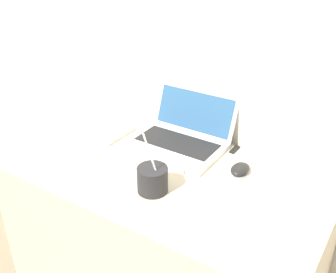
{
  "coord_description": "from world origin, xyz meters",
  "views": [
    {
      "loc": [
        0.66,
        -0.68,
        1.52
      ],
      "look_at": [
        -0.06,
        0.42,
        0.83
      ],
      "focal_mm": 42.0,
      "sensor_mm": 36.0,
      "label": 1
    }
  ],
  "objects": [
    {
      "name": "wall_back",
      "position": [
        0.0,
        0.67,
        1.25
      ],
      "size": [
        7.0,
        0.04,
        2.5
      ],
      "color": "silver",
      "rests_on": "ground_plane"
    },
    {
      "name": "desk",
      "position": [
        0.0,
        0.31,
        0.38
      ],
      "size": [
        1.15,
        0.63,
        0.75
      ],
      "color": "beige",
      "rests_on": "ground_plane"
    },
    {
      "name": "laptop",
      "position": [
        -0.06,
        0.52,
        0.8
      ],
      "size": [
        0.36,
        0.33,
        0.21
      ],
      "color": "silver",
      "rests_on": "desk"
    },
    {
      "name": "drink_cup",
      "position": [
        0.03,
        0.19,
        0.8
      ],
      "size": [
        0.1,
        0.1,
        0.22
      ],
      "color": "#232326",
      "rests_on": "desk"
    },
    {
      "name": "computer_mouse",
      "position": [
        0.23,
        0.45,
        0.77
      ],
      "size": [
        0.07,
        0.1,
        0.03
      ],
      "color": "#B2B2B7",
      "rests_on": "desk"
    },
    {
      "name": "external_keyboard",
      "position": [
        -0.51,
        0.42,
        0.76
      ],
      "size": [
        0.44,
        0.17,
        0.02
      ],
      "color": "silver",
      "rests_on": "desk"
    },
    {
      "name": "usb_stick",
      "position": [
        0.15,
        0.59,
        0.76
      ],
      "size": [
        0.02,
        0.06,
        0.01
      ],
      "color": "black",
      "rests_on": "desk"
    }
  ]
}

